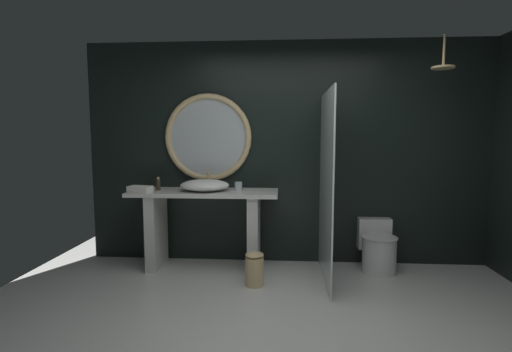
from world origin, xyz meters
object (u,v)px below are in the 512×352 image
at_px(vessel_sink, 205,185).
at_px(tumbler_cup, 238,186).
at_px(toilet, 378,248).
at_px(waste_bin, 254,269).
at_px(round_wall_mirror, 208,138).
at_px(soap_dispenser, 158,184).
at_px(rain_shower_head, 443,65).
at_px(folded_hand_towel, 140,189).

bearing_deg(vessel_sink, tumbler_cup, 6.22).
bearing_deg(toilet, waste_bin, -158.20).
height_order(round_wall_mirror, toilet, round_wall_mirror).
distance_m(vessel_sink, toilet, 2.06).
bearing_deg(vessel_sink, soap_dispenser, 178.50).
bearing_deg(vessel_sink, toilet, 2.34).
height_order(tumbler_cup, waste_bin, tumbler_cup).
distance_m(rain_shower_head, folded_hand_towel, 3.38).
height_order(round_wall_mirror, folded_hand_towel, round_wall_mirror).
relative_size(vessel_sink, toilet, 0.98).
bearing_deg(folded_hand_towel, round_wall_mirror, 33.99).
relative_size(soap_dispenser, waste_bin, 0.44).
height_order(tumbler_cup, round_wall_mirror, round_wall_mirror).
xyz_separation_m(vessel_sink, toilet, (1.94, 0.08, -0.70)).
xyz_separation_m(vessel_sink, folded_hand_towel, (-0.68, -0.16, -0.03)).
relative_size(round_wall_mirror, waste_bin, 2.97).
bearing_deg(round_wall_mirror, vessel_sink, -87.66).
xyz_separation_m(soap_dispenser, rain_shower_head, (2.98, -0.20, 1.24)).
distance_m(round_wall_mirror, folded_hand_towel, 0.98).
xyz_separation_m(vessel_sink, tumbler_cup, (0.37, 0.04, -0.01)).
relative_size(tumbler_cup, rain_shower_head, 0.31).
height_order(vessel_sink, round_wall_mirror, round_wall_mirror).
xyz_separation_m(waste_bin, folded_hand_towel, (-1.27, 0.30, 0.75)).
height_order(soap_dispenser, folded_hand_towel, soap_dispenser).
height_order(tumbler_cup, soap_dispenser, soap_dispenser).
distance_m(vessel_sink, soap_dispenser, 0.54).
bearing_deg(soap_dispenser, vessel_sink, -1.50).
distance_m(round_wall_mirror, rain_shower_head, 2.61).
bearing_deg(folded_hand_towel, tumbler_cup, 10.85).
bearing_deg(soap_dispenser, tumbler_cup, 1.69).
height_order(soap_dispenser, round_wall_mirror, round_wall_mirror).
relative_size(toilet, waste_bin, 1.60).
distance_m(soap_dispenser, folded_hand_towel, 0.23).
relative_size(rain_shower_head, waste_bin, 0.95).
xyz_separation_m(tumbler_cup, folded_hand_towel, (-1.05, -0.20, -0.02)).
bearing_deg(vessel_sink, folded_hand_towel, -166.65).
distance_m(vessel_sink, waste_bin, 1.08).
height_order(tumbler_cup, toilet, tumbler_cup).
bearing_deg(toilet, tumbler_cup, -178.60).
bearing_deg(vessel_sink, round_wall_mirror, 92.34).
height_order(vessel_sink, tumbler_cup, vessel_sink).
bearing_deg(round_wall_mirror, toilet, -6.14).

